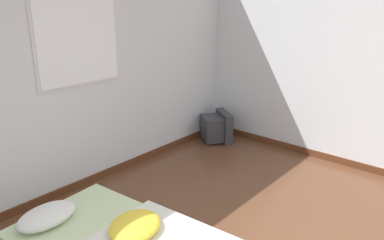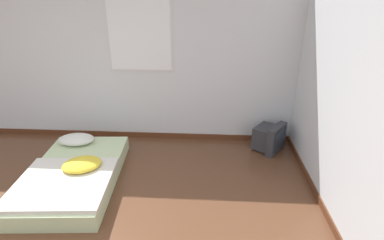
% 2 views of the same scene
% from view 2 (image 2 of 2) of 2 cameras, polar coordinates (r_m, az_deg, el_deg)
% --- Properties ---
extents(wall_back, '(8.38, 0.08, 2.60)m').
position_cam_2_polar(wall_back, '(4.92, -16.51, 10.79)').
color(wall_back, silver).
rests_on(wall_back, ground_plane).
extents(mattress_bed, '(1.20, 1.88, 0.35)m').
position_cam_2_polar(mattress_bed, '(4.19, -21.56, -9.45)').
color(mattress_bed, beige).
rests_on(mattress_bed, ground_plane).
extents(crt_tv, '(0.55, 0.56, 0.43)m').
position_cam_2_polar(crt_tv, '(4.77, 14.53, -3.29)').
color(crt_tv, '#333338').
rests_on(crt_tv, ground_plane).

